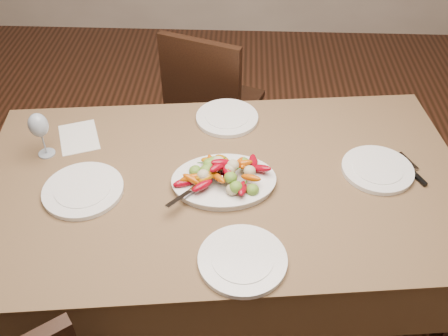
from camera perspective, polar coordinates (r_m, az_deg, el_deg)
dining_table at (r=2.15m, az=-0.00°, el=-8.77°), size 1.95×1.24×0.76m
chair_far at (r=2.77m, az=-0.88°, el=7.35°), size 0.54×0.54×0.95m
serving_platter at (r=1.85m, az=-0.02°, el=-1.63°), size 0.40×0.32×0.02m
roasted_vegetables at (r=1.81m, az=-0.02°, el=-0.32°), size 0.33×0.24×0.09m
serving_spoon at (r=1.80m, az=-2.01°, el=-1.69°), size 0.26×0.22×0.03m
plate_left at (r=1.90m, az=-15.79°, el=-2.46°), size 0.29×0.29×0.02m
plate_right at (r=2.00m, az=17.13°, el=-0.18°), size 0.27×0.27×0.02m
plate_far at (r=2.17m, az=0.35°, el=5.74°), size 0.27×0.27×0.02m
plate_near at (r=1.61m, az=2.13°, el=-10.46°), size 0.29×0.29×0.02m
wine_glass at (r=2.05m, az=-20.20°, el=3.70°), size 0.08×0.08×0.20m
menu_card at (r=2.16m, az=-16.25°, el=3.39°), size 0.22×0.25×0.00m
table_knife at (r=2.04m, az=20.83°, el=-0.25°), size 0.10×0.19×0.01m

